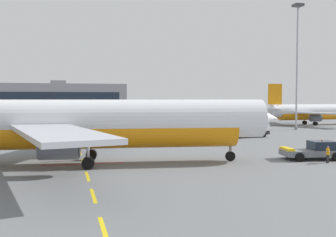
{
  "coord_description": "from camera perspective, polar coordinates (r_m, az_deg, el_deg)",
  "views": [
    {
      "loc": [
        16.22,
        -16.65,
        6.29
      ],
      "look_at": [
        25.87,
        20.02,
        4.38
      ],
      "focal_mm": 42.43,
      "sensor_mm": 36.0,
      "label": 1
    }
  ],
  "objects": [
    {
      "name": "ground",
      "position": [
        61.76,
        8.0,
        -2.99
      ],
      "size": [
        400.0,
        400.0,
        0.0
      ],
      "primitive_type": "plane",
      "color": "slate"
    },
    {
      "name": "apron_paint_markings",
      "position": [
        55.77,
        -12.84,
        -3.67
      ],
      "size": [
        8.0,
        97.32,
        0.01
      ],
      "color": "yellow",
      "rests_on": "ground"
    },
    {
      "name": "airliner_foreground",
      "position": [
        38.5,
        -9.11,
        -0.64
      ],
      "size": [
        34.82,
        34.38,
        12.2
      ],
      "color": "white",
      "rests_on": "ground"
    },
    {
      "name": "pushback_tug",
      "position": [
        43.89,
        20.22,
        -4.35
      ],
      "size": [
        6.38,
        3.93,
        2.08
      ],
      "color": "slate",
      "rests_on": "ground"
    },
    {
      "name": "airliner_mid_left",
      "position": [
        101.28,
        20.25,
        0.92
      ],
      "size": [
        27.64,
        27.55,
        9.71
      ],
      "color": "white",
      "rests_on": "ground"
    },
    {
      "name": "fuel_service_truck",
      "position": [
        65.56,
        11.22,
        -1.24
      ],
      "size": [
        7.28,
        3.46,
        3.14
      ],
      "color": "black",
      "rests_on": "ground"
    },
    {
      "name": "ground_crew_worker",
      "position": [
        41.85,
        21.97,
        -4.69
      ],
      "size": [
        0.38,
        0.6,
        1.65
      ],
      "color": "#232328",
      "rests_on": "ground"
    },
    {
      "name": "apron_light_mast_far",
      "position": [
        84.9,
        18.07,
        9.07
      ],
      "size": [
        1.8,
        1.8,
        25.2
      ],
      "color": "slate",
      "rests_on": "ground"
    },
    {
      "name": "terminal_satellite",
      "position": [
        166.5,
        -19.24,
        2.62
      ],
      "size": [
        73.41,
        26.8,
        13.55
      ],
      "color": "gray",
      "rests_on": "ground"
    }
  ]
}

